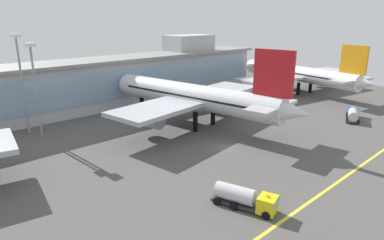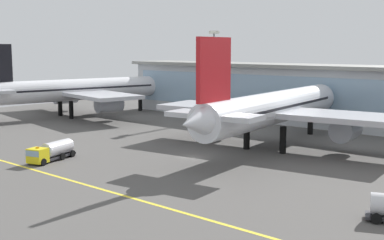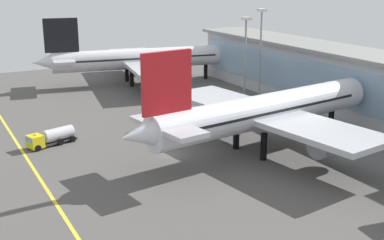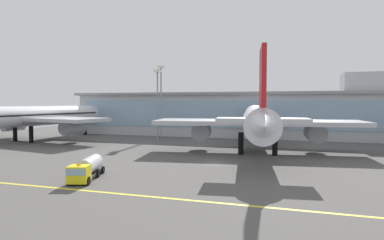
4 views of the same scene
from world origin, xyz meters
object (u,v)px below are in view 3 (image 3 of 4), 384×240
object	(u,v)px
airliner_near_left	(141,59)
apron_light_mast_centre	(245,46)
airliner_near_right	(265,111)
baggage_tug_near	(50,137)
apron_light_mast_west	(261,40)

from	to	relation	value
airliner_near_left	apron_light_mast_centre	bearing A→B (deg)	-57.50
airliner_near_right	apron_light_mast_centre	distance (m)	34.58
baggage_tug_near	apron_light_mast_centre	distance (m)	50.46
airliner_near_right	baggage_tug_near	bearing A→B (deg)	139.75
airliner_near_right	airliner_near_left	bearing A→B (deg)	79.19
airliner_near_left	airliner_near_right	bearing A→B (deg)	-82.77
airliner_near_left	apron_light_mast_west	size ratio (longest dim) A/B	2.67
baggage_tug_near	apron_light_mast_centre	world-z (taller)	apron_light_mast_centre
airliner_near_left	baggage_tug_near	distance (m)	54.41
airliner_near_left	apron_light_mast_west	bearing A→B (deg)	-49.36
airliner_near_right	apron_light_mast_centre	xyz separation A→B (m)	(-29.92, 16.09, 6.45)
apron_light_mast_west	apron_light_mast_centre	world-z (taller)	apron_light_mast_west
apron_light_mast_centre	airliner_near_right	bearing A→B (deg)	-28.27
airliner_near_left	baggage_tug_near	bearing A→B (deg)	-120.23
airliner_near_left	airliner_near_right	size ratio (longest dim) A/B	1.04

